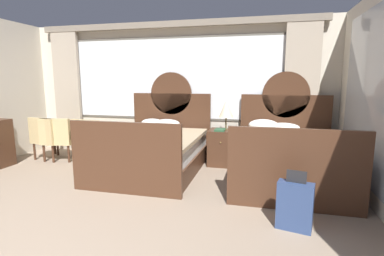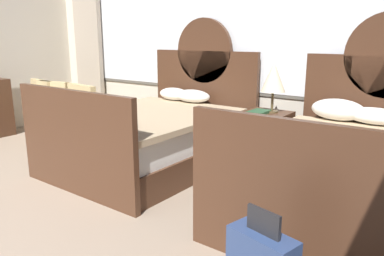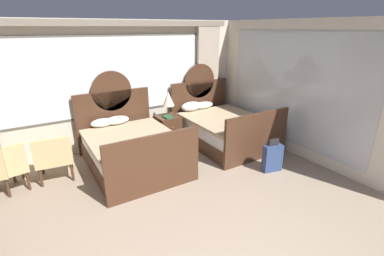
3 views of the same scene
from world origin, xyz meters
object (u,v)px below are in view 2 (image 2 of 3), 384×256
(bed_near_mirror, at_px, (352,173))
(armchair_by_window_left, at_px, (94,110))
(armchair_by_window_right, at_px, (55,103))
(nightstand_between_beds, at_px, (264,141))
(armchair_by_window_centre, at_px, (64,105))
(table_lamp_on_nightstand, at_px, (274,78))
(book_on_nightstand, at_px, (259,112))
(bed_near_window, at_px, (154,134))

(bed_near_mirror, height_order, armchair_by_window_left, bed_near_mirror)
(armchair_by_window_right, bearing_deg, bed_near_mirror, -2.60)
(nightstand_between_beds, relative_size, armchair_by_window_centre, 0.78)
(nightstand_between_beds, height_order, armchair_by_window_left, armchair_by_window_left)
(armchair_by_window_left, distance_m, armchair_by_window_right, 0.95)
(nightstand_between_beds, distance_m, table_lamp_on_nightstand, 0.71)
(nightstand_between_beds, height_order, armchair_by_window_centre, armchair_by_window_centre)
(armchair_by_window_left, xyz_separation_m, armchair_by_window_centre, (-0.72, 0.00, 0.00))
(book_on_nightstand, distance_m, armchair_by_window_left, 2.41)
(table_lamp_on_nightstand, bearing_deg, nightstand_between_beds, -141.76)
(nightstand_between_beds, bearing_deg, book_on_nightstand, -109.69)
(armchair_by_window_left, bearing_deg, armchair_by_window_centre, 179.97)
(armchair_by_window_left, relative_size, armchair_by_window_centre, 1.00)
(table_lamp_on_nightstand, bearing_deg, armchair_by_window_centre, -171.77)
(bed_near_window, relative_size, nightstand_between_beds, 3.29)
(armchair_by_window_centre, height_order, armchair_by_window_right, same)
(armchair_by_window_centre, bearing_deg, bed_near_mirror, -2.74)
(bed_near_window, xyz_separation_m, nightstand_between_beds, (1.10, 0.63, -0.04))
(armchair_by_window_right, bearing_deg, table_lamp_on_nightstand, 7.68)
(bed_near_mirror, distance_m, armchair_by_window_right, 4.46)
(book_on_nightstand, bearing_deg, armchair_by_window_left, -172.30)
(bed_near_mirror, bearing_deg, book_on_nightstand, 155.08)
(bed_near_window, height_order, armchair_by_window_right, bed_near_window)
(nightstand_between_beds, xyz_separation_m, armchair_by_window_right, (-3.36, -0.42, 0.14))
(armchair_by_window_centre, bearing_deg, armchair_by_window_right, -179.99)
(bed_near_window, distance_m, armchair_by_window_centre, 2.04)
(bed_near_mirror, distance_m, armchair_by_window_left, 3.51)
(bed_near_window, bearing_deg, armchair_by_window_left, 170.99)
(bed_near_window, xyz_separation_m, armchair_by_window_right, (-2.26, 0.21, 0.10))
(armchair_by_window_left, height_order, armchair_by_window_centre, same)
(bed_near_mirror, height_order, nightstand_between_beds, bed_near_mirror)
(bed_near_mirror, xyz_separation_m, armchair_by_window_centre, (-4.22, 0.20, 0.10))
(bed_near_window, relative_size, armchair_by_window_right, 2.56)
(bed_near_mirror, bearing_deg, bed_near_window, -179.83)
(book_on_nightstand, bearing_deg, armchair_by_window_right, -174.48)
(bed_near_mirror, xyz_separation_m, nightstand_between_beds, (-1.09, 0.62, -0.04))
(bed_near_window, height_order, book_on_nightstand, bed_near_window)
(nightstand_between_beds, bearing_deg, table_lamp_on_nightstand, 38.24)
(armchair_by_window_centre, bearing_deg, armchair_by_window_left, -0.03)
(nightstand_between_beds, xyz_separation_m, armchair_by_window_left, (-2.41, -0.42, 0.14))
(book_on_nightstand, bearing_deg, table_lamp_on_nightstand, 57.97)
(book_on_nightstand, height_order, armchair_by_window_centre, armchair_by_window_centre)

